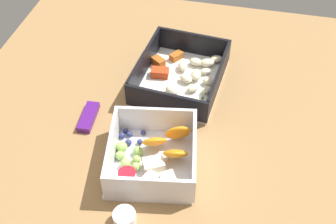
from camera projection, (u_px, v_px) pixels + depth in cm
name	position (u px, v px, depth cm)	size (l,w,h in cm)	color
table_surface	(166.00, 119.00, 79.50)	(80.00, 80.00, 2.00)	#9E7547
pasta_container	(182.00, 75.00, 84.03)	(20.64, 17.57, 5.55)	white
fruit_bowl	(153.00, 156.00, 69.40)	(17.15, 16.32, 6.01)	white
candy_bar	(89.00, 117.00, 77.61)	(7.00, 2.40, 1.20)	#51197A
paper_cup_liner	(125.00, 218.00, 62.70)	(3.48, 3.48, 2.11)	white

